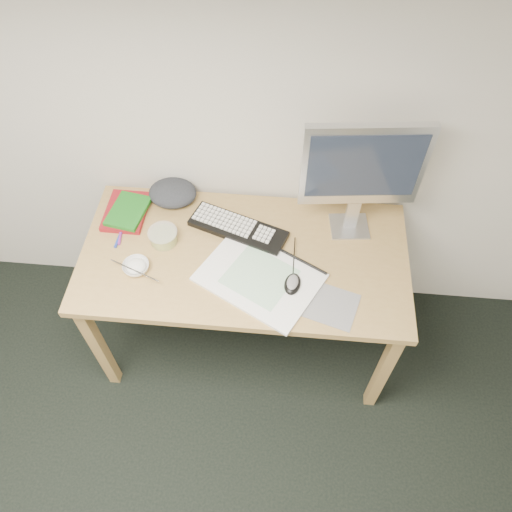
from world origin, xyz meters
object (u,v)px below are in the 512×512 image
Objects in this scene: monitor at (363,169)px; sketchpad at (260,277)px; rice_bowl at (136,267)px; keyboard at (238,229)px; desk at (244,266)px.

sketchpad is at bearing -146.68° from monitor.
sketchpad is 0.60m from monitor.
keyboard is at bearing 31.88° from rice_bowl.
keyboard is at bearing -178.85° from monitor.
sketchpad is 4.24× the size of rice_bowl.
monitor is at bearing 27.14° from keyboard.
rice_bowl reaches higher than keyboard.
monitor is at bearing 19.36° from rice_bowl.
rice_bowl is (-0.89, -0.31, -0.34)m from monitor.
rice_bowl reaches higher than desk.
keyboard is 0.60m from monitor.
desk is at bearing 14.83° from rice_bowl.
desk is 2.98× the size of sketchpad.
monitor is (0.37, 0.31, 0.35)m from sketchpad.
desk is 3.22× the size of keyboard.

